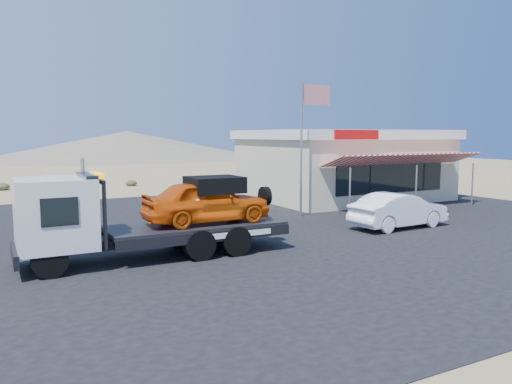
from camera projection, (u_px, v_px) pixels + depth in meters
ground at (255, 247)px, 16.28m from camera, size 120.00×120.00×0.00m
asphalt_lot at (264, 227)px, 19.84m from camera, size 32.00×24.00×0.02m
tow_truck at (150, 212)px, 14.70m from camera, size 7.75×2.30×2.59m
white_sedan at (399, 210)px, 19.58m from camera, size 4.26×1.70×1.38m
jerky_store at (343, 164)px, 28.82m from camera, size 10.40×9.97×3.90m
flagpole at (306, 132)px, 22.10m from camera, size 1.55×0.10×6.00m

